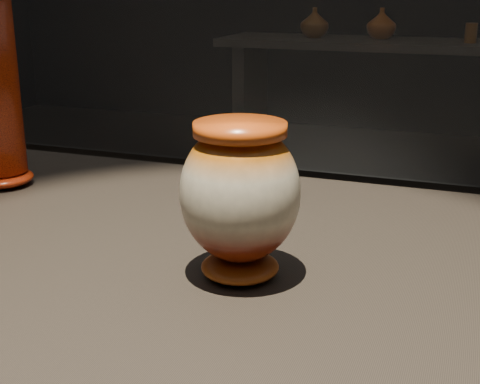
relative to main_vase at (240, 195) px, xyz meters
The scene contains 5 objects.
main_vase is the anchor object (origin of this frame).
back_shelf 3.63m from the main_vase, 96.03° to the left, with size 2.00×0.60×0.90m.
back_vase_left 3.67m from the main_vase, 102.49° to the left, with size 0.18×0.18×0.19m, color brown.
back_vase_mid 3.65m from the main_vase, 95.87° to the left, with size 0.18×0.18×0.19m, color #611808.
back_vase_right 3.54m from the main_vase, 87.25° to the left, with size 0.07×0.07×0.12m, color brown.
Camera 1 is at (0.39, -0.81, 1.27)m, focal length 50.00 mm.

